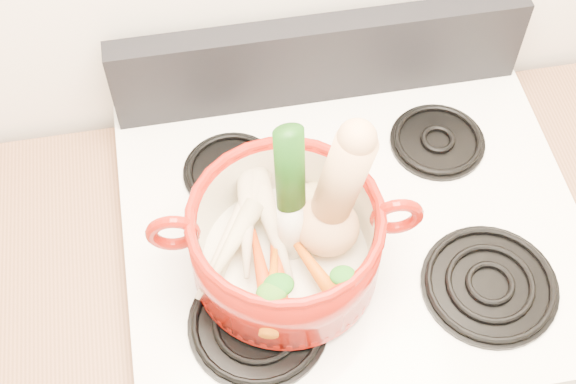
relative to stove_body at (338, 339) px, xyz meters
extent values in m
cube|color=silver|center=(0.00, 0.00, 0.00)|extent=(0.76, 0.65, 0.92)
cube|color=white|center=(0.00, 0.00, 0.47)|extent=(0.78, 0.67, 0.03)
cube|color=black|center=(0.00, 0.30, 0.58)|extent=(0.76, 0.05, 0.18)
cylinder|color=black|center=(-0.19, -0.16, 0.50)|extent=(0.22, 0.22, 0.02)
cylinder|color=black|center=(0.19, -0.16, 0.50)|extent=(0.22, 0.22, 0.02)
cylinder|color=black|center=(-0.19, 0.14, 0.50)|extent=(0.17, 0.17, 0.02)
cylinder|color=black|center=(0.19, 0.14, 0.50)|extent=(0.17, 0.17, 0.02)
cylinder|color=maroon|center=(-0.13, -0.07, 0.58)|extent=(0.33, 0.33, 0.15)
torus|color=maroon|center=(-0.30, -0.06, 0.63)|extent=(0.08, 0.03, 0.08)
torus|color=maroon|center=(0.04, -0.09, 0.63)|extent=(0.08, 0.03, 0.08)
cylinder|color=silver|center=(-0.12, -0.05, 0.68)|extent=(0.06, 0.08, 0.29)
ellipsoid|color=tan|center=(-0.09, 0.02, 0.56)|extent=(0.09, 0.07, 0.04)
cone|color=beige|center=(-0.20, -0.02, 0.56)|extent=(0.16, 0.23, 0.07)
cone|color=beige|center=(-0.22, -0.04, 0.57)|extent=(0.16, 0.20, 0.06)
cone|color=beige|center=(-0.15, -0.03, 0.58)|extent=(0.08, 0.22, 0.07)
cone|color=beige|center=(-0.22, -0.06, 0.58)|extent=(0.13, 0.16, 0.05)
cone|color=beige|center=(-0.18, -0.01, 0.59)|extent=(0.07, 0.21, 0.06)
cone|color=#D13D0A|center=(-0.15, -0.10, 0.56)|extent=(0.06, 0.18, 0.05)
cone|color=#D0430A|center=(-0.17, -0.11, 0.57)|extent=(0.04, 0.16, 0.05)
cone|color=#D95E0A|center=(-0.10, -0.12, 0.57)|extent=(0.09, 0.15, 0.04)
cone|color=#CC620A|center=(-0.16, -0.15, 0.57)|extent=(0.06, 0.15, 0.04)
camera|label=1|loc=(-0.24, -0.70, 1.65)|focal=50.00mm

